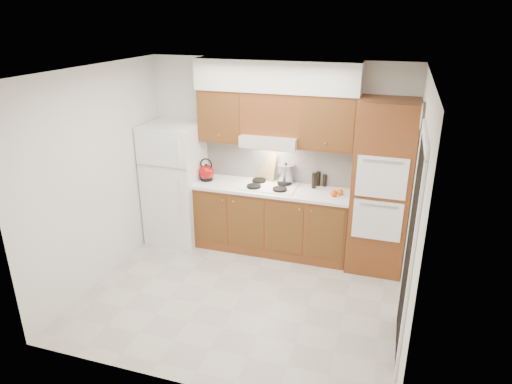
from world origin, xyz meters
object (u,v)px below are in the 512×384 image
fridge (175,183)px  oven_cabinet (381,188)px  kettle (206,172)px  stock_pot (286,173)px

fridge → oven_cabinet: (2.85, 0.03, 0.24)m
fridge → kettle: fridge is taller
fridge → oven_cabinet: bearing=0.7°
oven_cabinet → stock_pot: size_ratio=9.59×
stock_pot → fridge: bearing=-170.3°
fridge → kettle: (0.47, 0.04, 0.20)m
oven_cabinet → fridge: bearing=-179.3°
kettle → stock_pot: bearing=-2.0°
oven_cabinet → stock_pot: bearing=169.8°
fridge → stock_pot: fridge is taller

